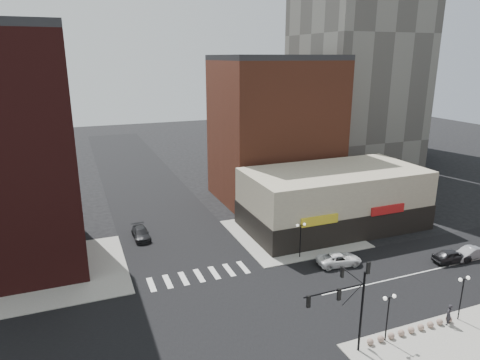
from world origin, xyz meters
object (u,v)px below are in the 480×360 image
street_lamp_se_a (389,306)px  street_lamp_se_b (463,287)px  traffic_signal (349,296)px  silver_sedan (468,253)px  dark_sedan_north (141,233)px  dark_sedan_east (452,256)px  white_suv (339,259)px  pedestrian (449,315)px  street_lamp_ne (301,232)px

street_lamp_se_a → street_lamp_se_b: same height
traffic_signal → street_lamp_se_b: 11.88m
street_lamp_se_a → silver_sedan: size_ratio=1.01×
street_lamp_se_b → dark_sedan_north: bearing=129.4°
street_lamp_se_b → dark_sedan_east: (8.53, 8.67, -2.53)m
street_lamp_se_b → dark_sedan_north: 36.78m
white_suv → pedestrian: pedestrian is taller
street_lamp_se_a → dark_sedan_east: 18.84m
traffic_signal → pedestrian: 10.98m
dark_sedan_east → dark_sedan_north: (-31.81, 19.69, -0.07)m
dark_sedan_east → traffic_signal: bearing=118.5°
traffic_signal → street_lamp_ne: 16.62m
traffic_signal → street_lamp_se_b: size_ratio=1.87×
street_lamp_se_b → white_suv: size_ratio=0.83×
pedestrian → traffic_signal: bearing=-30.6°
street_lamp_se_b → street_lamp_ne: size_ratio=1.00×
street_lamp_se_b → dark_sedan_north: street_lamp_se_b is taller
dark_sedan_north → pedestrian: bearing=-53.9°
traffic_signal → street_lamp_ne: bearing=73.3°
street_lamp_se_b → silver_sedan: bearing=38.0°
street_lamp_se_a → silver_sedan: 21.01m
white_suv → street_lamp_ne: bearing=52.6°
street_lamp_ne → white_suv: (3.23, -3.18, -2.59)m
street_lamp_se_b → dark_sedan_east: size_ratio=0.93×
white_suv → pedestrian: 13.25m
silver_sedan → dark_sedan_north: 39.57m
dark_sedan_north → street_lamp_se_b: bearing=-51.8°
silver_sedan → street_lamp_se_a: bearing=-70.1°
traffic_signal → dark_sedan_north: size_ratio=1.62×
street_lamp_ne → dark_sedan_east: 17.36m
street_lamp_se_a → street_lamp_ne: same height
street_lamp_ne → pedestrian: 17.28m
white_suv → silver_sedan: size_ratio=1.22×
street_lamp_se_b → dark_sedan_north: size_ratio=0.87×
street_lamp_se_b → dark_sedan_east: bearing=45.5°
traffic_signal → street_lamp_ne: size_ratio=1.87×
traffic_signal → street_lamp_se_a: (3.76, -0.17, -1.67)m
street_lamp_se_a → street_lamp_se_b: size_ratio=1.00×
dark_sedan_east → street_lamp_ne: bearing=70.5°
dark_sedan_east → silver_sedan: (2.47, -0.09, -0.09)m
street_lamp_ne → dark_sedan_north: 20.60m
street_lamp_se_b → pedestrian: bearing=-171.1°
street_lamp_se_a → silver_sedan: (19.00, 8.59, -2.61)m
dark_sedan_east → silver_sedan: dark_sedan_east is taller
traffic_signal → dark_sedan_north: bearing=112.2°
silver_sedan → dark_sedan_north: bearing=-124.4°
street_lamp_se_b → dark_sedan_east: 12.42m
street_lamp_se_a → dark_sedan_east: (16.53, 8.67, -2.53)m
white_suv → dark_sedan_north: 24.94m
street_lamp_se_a → dark_sedan_east: bearing=27.7°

